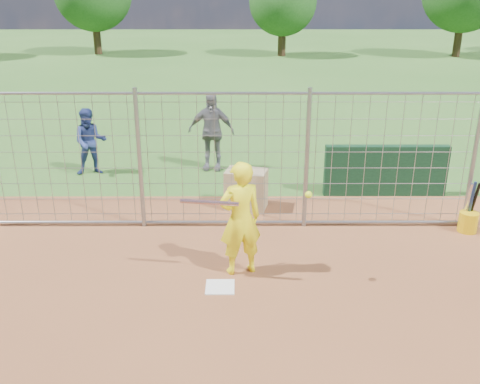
{
  "coord_description": "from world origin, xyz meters",
  "views": [
    {
      "loc": [
        0.29,
        -7.14,
        4.23
      ],
      "look_at": [
        0.3,
        0.8,
        1.15
      ],
      "focal_mm": 40.0,
      "sensor_mm": 36.0,
      "label": 1
    }
  ],
  "objects_px": {
    "bucket_with_bats": "(468,219)",
    "bystander_a": "(90,142)",
    "batter": "(240,219)",
    "bystander_b": "(211,131)",
    "equipment_bin": "(246,189)"
  },
  "relations": [
    {
      "from": "batter",
      "to": "bystander_b",
      "type": "distance_m",
      "value": 5.12
    },
    {
      "from": "batter",
      "to": "bystander_a",
      "type": "bearing_deg",
      "value": -71.18
    },
    {
      "from": "batter",
      "to": "bucket_with_bats",
      "type": "distance_m",
      "value": 4.47
    },
    {
      "from": "bystander_a",
      "to": "equipment_bin",
      "type": "xyz_separation_m",
      "value": [
        3.64,
        -2.12,
        -0.39
      ]
    },
    {
      "from": "batter",
      "to": "equipment_bin",
      "type": "height_order",
      "value": "batter"
    },
    {
      "from": "batter",
      "to": "bystander_b",
      "type": "height_order",
      "value": "bystander_b"
    },
    {
      "from": "bystander_b",
      "to": "bucket_with_bats",
      "type": "distance_m",
      "value": 6.09
    },
    {
      "from": "bystander_b",
      "to": "bucket_with_bats",
      "type": "height_order",
      "value": "bystander_b"
    },
    {
      "from": "batter",
      "to": "bucket_with_bats",
      "type": "xyz_separation_m",
      "value": [
        4.17,
        1.47,
        -0.67
      ]
    },
    {
      "from": "batter",
      "to": "bucket_with_bats",
      "type": "height_order",
      "value": "batter"
    },
    {
      "from": "bystander_b",
      "to": "equipment_bin",
      "type": "distance_m",
      "value": 2.66
    },
    {
      "from": "equipment_bin",
      "to": "bucket_with_bats",
      "type": "bearing_deg",
      "value": -2.38
    },
    {
      "from": "batter",
      "to": "bystander_a",
      "type": "distance_m",
      "value": 5.88
    },
    {
      "from": "bucket_with_bats",
      "to": "bystander_a",
      "type": "bearing_deg",
      "value": 157.14
    },
    {
      "from": "batter",
      "to": "bucket_with_bats",
      "type": "relative_size",
      "value": 1.87
    }
  ]
}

